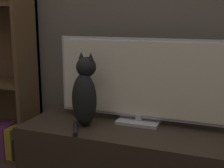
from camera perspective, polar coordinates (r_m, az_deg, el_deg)
tv_stand at (r=2.02m, az=5.77°, el=-13.95°), size 1.53×0.54×0.43m
tv at (r=1.96m, az=5.06°, el=0.60°), size 1.08×0.16×0.54m
cat at (r=1.93m, az=-4.99°, el=-1.83°), size 0.17×0.29×0.46m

